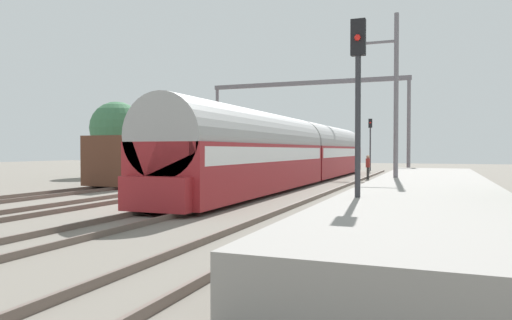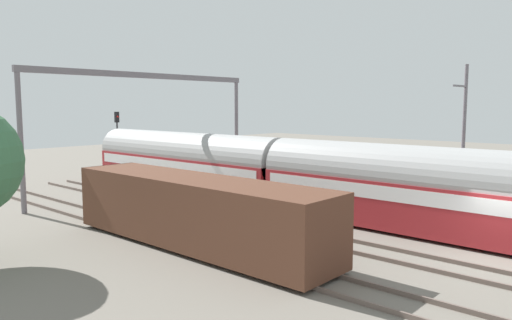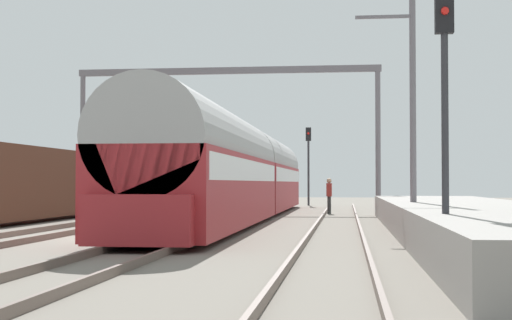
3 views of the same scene
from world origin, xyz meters
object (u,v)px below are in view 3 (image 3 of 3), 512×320
Objects in this scene: freight_car at (33,184)px; catenary_gantry at (227,103)px; railway_signal_near at (445,86)px; railway_signal_far at (308,156)px; passenger_train at (241,172)px; person_crossing at (329,193)px.

catenary_gantry is at bearing 61.88° from freight_car.
freight_car is 20.89m from railway_signal_near.
railway_signal_near is 1.02× the size of railway_signal_far.
railway_signal_far reaches higher than freight_car.
catenary_gantry is (-8.43, 26.39, 2.52)m from railway_signal_near.
freight_car is at bearing -164.89° from passenger_train.
railway_signal_near is 0.32× the size of catenary_gantry.
passenger_train is 6.15× the size of railway_signal_near.
freight_car is 0.77× the size of catenary_gantry.
railway_signal_near reaches higher than passenger_train.
person_crossing is at bearing 97.05° from railway_signal_near.
person_crossing is 0.32× the size of railway_signal_near.
railway_signal_near is at bearing -72.29° from catenary_gantry.
railway_signal_near is (6.36, -17.01, 1.43)m from passenger_train.
person_crossing is 14.38m from railway_signal_far.
freight_car is 7.51× the size of person_crossing.
railway_signal_near is at bearing 10.38° from person_crossing.
person_crossing is at bearing 32.24° from freight_car.
railway_signal_far reaches higher than passenger_train.
catenary_gantry is at bearing 107.71° from railway_signal_near.
railway_signal_far is (-1.69, 14.10, 2.31)m from person_crossing.
railway_signal_near is (2.75, -22.27, 2.37)m from person_crossing.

